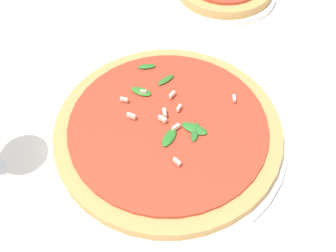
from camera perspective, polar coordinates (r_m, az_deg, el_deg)
ground_plane at (r=0.59m, az=0.13°, el=-4.72°), size 6.00×6.00×0.00m
pizza_arugula_main at (r=0.60m, az=0.00°, el=-0.75°), size 0.36×0.36×0.05m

